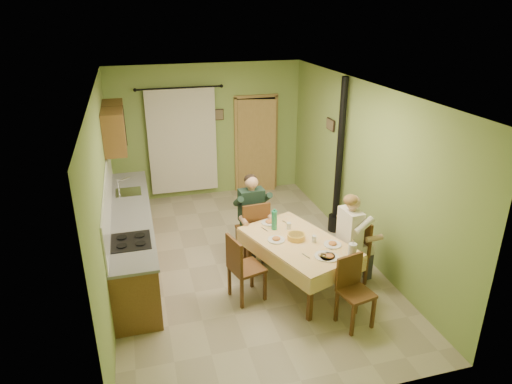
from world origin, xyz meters
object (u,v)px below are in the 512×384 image
object	(u,v)px
chair_near	(354,305)
chair_left	(246,280)
chair_far	(252,240)
chair_right	(350,263)
stove_flue	(338,178)
man_right	(352,229)
man_far	(252,208)
dining_table	(297,263)

from	to	relation	value
chair_near	chair_left	world-z (taller)	chair_left
chair_far	chair_right	bearing A→B (deg)	-45.93
chair_right	chair_far	bearing A→B (deg)	43.21
chair_near	chair_left	bearing A→B (deg)	-49.94
chair_near	chair_right	world-z (taller)	chair_right
chair_near	chair_left	xyz separation A→B (m)	(-1.21, 0.93, 0.00)
chair_far	chair_left	world-z (taller)	chair_far
chair_right	stove_flue	distance (m)	1.81
man_right	man_far	bearing A→B (deg)	42.45
chair_far	chair_right	distance (m)	1.63
chair_far	chair_right	xyz separation A→B (m)	(1.22, -1.08, -0.00)
chair_far	chair_left	size ratio (longest dim) A/B	1.03
dining_table	stove_flue	world-z (taller)	stove_flue
chair_far	chair_left	xyz separation A→B (m)	(-0.39, -1.09, -0.00)
stove_flue	chair_right	bearing A→B (deg)	-107.25
dining_table	stove_flue	distance (m)	2.09
dining_table	chair_left	world-z (taller)	chair_left
dining_table	man_far	distance (m)	1.21
chair_near	dining_table	bearing A→B (deg)	-80.45
chair_right	man_right	distance (m)	0.59
man_right	stove_flue	distance (m)	1.66
chair_far	man_right	bearing A→B (deg)	-46.30
dining_table	chair_near	world-z (taller)	chair_near
chair_left	man_right	distance (m)	1.70
chair_left	chair_far	bearing A→B (deg)	145.47
chair_far	man_right	xyz separation A→B (m)	(1.20, -1.08, 0.59)
chair_far	chair_right	world-z (taller)	chair_far
chair_left	chair_right	bearing A→B (deg)	75.56
dining_table	chair_left	distance (m)	0.81
chair_right	stove_flue	xyz separation A→B (m)	(0.49, 1.58, 0.73)
stove_flue	chair_left	bearing A→B (deg)	-142.90
chair_far	man_far	distance (m)	0.59
chair_near	man_far	bearing A→B (deg)	-80.39
chair_far	stove_flue	bearing A→B (deg)	11.83
chair_left	stove_flue	bearing A→B (deg)	112.27
dining_table	man_right	distance (m)	0.94
chair_right	man_right	size ratio (longest dim) A/B	0.71
dining_table	man_far	world-z (taller)	man_far
chair_far	dining_table	bearing A→B (deg)	-72.21
chair_left	man_right	world-z (taller)	man_right
dining_table	stove_flue	xyz separation A→B (m)	(1.30, 1.50, 0.64)
chair_far	man_right	world-z (taller)	man_right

